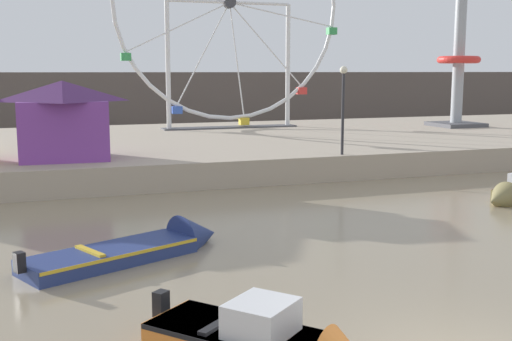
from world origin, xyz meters
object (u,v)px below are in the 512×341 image
Objects in this scene: ferris_wheel_white_frame at (229,6)px; promenade_lamp_near at (343,96)px; drop_tower_steel_tower at (460,33)px; carnival_booth_purple_stall at (63,119)px; motorboat_navy_blue at (150,246)px.

promenade_lamp_near is (0.60, -13.73, -4.86)m from ferris_wheel_white_frame.
drop_tower_steel_tower is at bearing -15.06° from ferris_wheel_white_frame.
promenade_lamp_near is at bearing -9.41° from carnival_booth_purple_stall.
promenade_lamp_near is (10.96, -2.38, 0.81)m from carnival_booth_purple_stall.
ferris_wheel_white_frame reaches higher than motorboat_navy_blue.
carnival_booth_purple_stall is at bearing -132.40° from ferris_wheel_white_frame.
motorboat_navy_blue is 1.42× the size of carnival_booth_purple_stall.
promenade_lamp_near reaches higher than motorboat_navy_blue.
drop_tower_steel_tower is 25.60m from carnival_booth_purple_stall.
ferris_wheel_white_frame reaches higher than promenade_lamp_near.
ferris_wheel_white_frame is 0.97× the size of drop_tower_steel_tower.
drop_tower_steel_tower is 3.94× the size of carnival_booth_purple_stall.
carnival_booth_purple_stall is (-10.36, -11.35, -5.67)m from ferris_wheel_white_frame.
drop_tower_steel_tower is at bearing 20.48° from carnival_booth_purple_stall.
ferris_wheel_white_frame is at bearing 164.94° from drop_tower_steel_tower.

